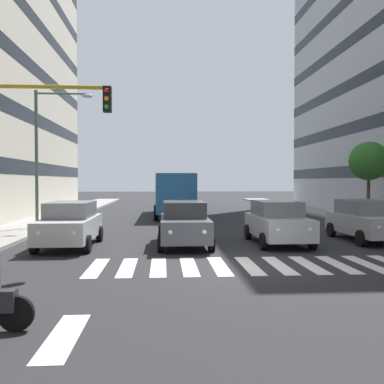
% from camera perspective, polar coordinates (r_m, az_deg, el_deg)
% --- Properties ---
extents(ground_plane, '(180.00, 180.00, 0.00)m').
position_cam_1_polar(ground_plane, '(12.96, 7.69, -9.75)').
color(ground_plane, '#262628').
extents(crosswalk_markings, '(9.45, 2.80, 0.01)m').
position_cam_1_polar(crosswalk_markings, '(12.96, 7.69, -9.73)').
color(crosswalk_markings, silver).
rests_on(crosswalk_markings, ground_plane).
extents(lane_arrow_1, '(0.50, 2.20, 0.01)m').
position_cam_1_polar(lane_arrow_1, '(7.56, -16.81, -18.01)').
color(lane_arrow_1, silver).
rests_on(lane_arrow_1, ground_plane).
extents(car_0, '(2.02, 4.44, 1.72)m').
position_cam_1_polar(car_0, '(19.32, 22.22, -3.48)').
color(car_0, '#B2B7BC').
rests_on(car_0, ground_plane).
extents(car_1, '(2.02, 4.44, 1.72)m').
position_cam_1_polar(car_1, '(17.41, 11.34, -3.94)').
color(car_1, '#B2B7BC').
rests_on(car_1, ground_plane).
extents(car_2, '(2.02, 4.44, 1.72)m').
position_cam_1_polar(car_2, '(16.59, -1.08, -4.17)').
color(car_2, '#474C51').
rests_on(car_2, ground_plane).
extents(car_3, '(2.02, 4.44, 1.72)m').
position_cam_1_polar(car_3, '(16.93, -16.00, -4.12)').
color(car_3, '#B2B7BC').
rests_on(car_3, ground_plane).
extents(bus_behind_traffic, '(2.78, 10.50, 3.00)m').
position_cam_1_polar(bus_behind_traffic, '(30.73, -2.40, 0.25)').
color(bus_behind_traffic, '#286BAD').
rests_on(bus_behind_traffic, ground_plane).
extents(traffic_light_gantry, '(3.95, 0.36, 5.50)m').
position_cam_1_polar(traffic_light_gantry, '(13.61, -22.37, 6.22)').
color(traffic_light_gantry, '#AD991E').
rests_on(traffic_light_gantry, ground_plane).
extents(street_lamp_right, '(2.90, 0.28, 6.95)m').
position_cam_1_polar(street_lamp_right, '(22.90, -18.98, 6.15)').
color(street_lamp_right, '#4C6B56').
rests_on(street_lamp_right, sidewalk_right).
extents(street_tree_2, '(2.32, 2.32, 4.73)m').
position_cam_1_polar(street_tree_2, '(27.59, 22.60, 3.82)').
color(street_tree_2, '#513823').
rests_on(street_tree_2, sidewalk_left).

